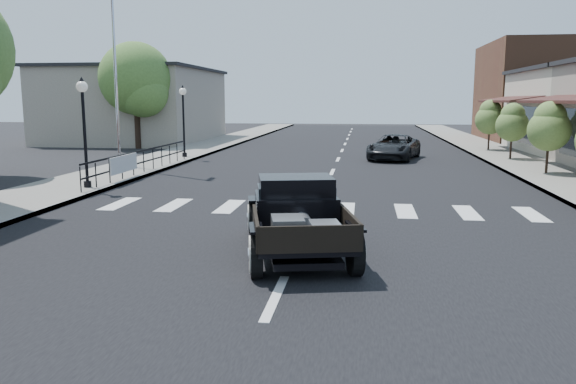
# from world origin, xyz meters

# --- Properties ---
(ground) EXTENTS (120.00, 120.00, 0.00)m
(ground) POSITION_xyz_m (0.00, 0.00, 0.00)
(ground) COLOR black
(ground) RESTS_ON ground
(road) EXTENTS (14.00, 80.00, 0.02)m
(road) POSITION_xyz_m (0.00, 15.00, 0.01)
(road) COLOR black
(road) RESTS_ON ground
(road_markings) EXTENTS (12.00, 60.00, 0.06)m
(road_markings) POSITION_xyz_m (0.00, 10.00, 0.00)
(road_markings) COLOR silver
(road_markings) RESTS_ON ground
(sidewalk_left) EXTENTS (3.00, 80.00, 0.15)m
(sidewalk_left) POSITION_xyz_m (-8.50, 15.00, 0.07)
(sidewalk_left) COLOR gray
(sidewalk_left) RESTS_ON ground
(sidewalk_right) EXTENTS (3.00, 80.00, 0.15)m
(sidewalk_right) POSITION_xyz_m (8.50, 15.00, 0.07)
(sidewalk_right) COLOR gray
(sidewalk_right) RESTS_ON ground
(low_building_left) EXTENTS (10.00, 12.00, 5.00)m
(low_building_left) POSITION_xyz_m (-15.00, 28.00, 2.50)
(low_building_left) COLOR #ADA491
(low_building_left) RESTS_ON ground
(far_building_right) EXTENTS (11.00, 10.00, 7.00)m
(far_building_right) POSITION_xyz_m (15.50, 32.00, 3.50)
(far_building_right) COLOR brown
(far_building_right) RESTS_ON ground
(railing) EXTENTS (0.08, 10.00, 1.00)m
(railing) POSITION_xyz_m (-7.30, 10.00, 0.65)
(railing) COLOR black
(railing) RESTS_ON sidewalk_left
(banner) EXTENTS (0.04, 2.20, 0.60)m
(banner) POSITION_xyz_m (-7.22, 8.00, 0.45)
(banner) COLOR silver
(banner) RESTS_ON sidewalk_left
(lamp_post_b) EXTENTS (0.36, 0.36, 3.52)m
(lamp_post_b) POSITION_xyz_m (-7.60, 6.00, 1.91)
(lamp_post_b) COLOR black
(lamp_post_b) RESTS_ON sidewalk_left
(lamp_post_c) EXTENTS (0.36, 0.36, 3.52)m
(lamp_post_c) POSITION_xyz_m (-7.60, 16.00, 1.91)
(lamp_post_c) COLOR black
(lamp_post_c) RESTS_ON sidewalk_left
(flagpole) EXTENTS (0.12, 0.12, 11.87)m
(flagpole) POSITION_xyz_m (-9.20, 12.00, 6.08)
(flagpole) COLOR silver
(flagpole) RESTS_ON sidewalk_left
(big_tree_far) EXTENTS (4.37, 4.37, 6.42)m
(big_tree_far) POSITION_xyz_m (-12.50, 22.00, 3.21)
(big_tree_far) COLOR #486D2F
(big_tree_far) RESTS_ON ground
(small_tree_c) EXTENTS (1.59, 1.59, 2.66)m
(small_tree_c) POSITION_xyz_m (8.30, 11.79, 1.48)
(small_tree_c) COLOR #557234
(small_tree_c) RESTS_ON sidewalk_right
(small_tree_d) EXTENTS (1.54, 1.54, 2.56)m
(small_tree_d) POSITION_xyz_m (8.30, 17.30, 1.43)
(small_tree_d) COLOR #557234
(small_tree_d) RESTS_ON sidewalk_right
(small_tree_e) EXTENTS (1.63, 1.63, 2.71)m
(small_tree_e) POSITION_xyz_m (8.30, 22.24, 1.51)
(small_tree_e) COLOR #557234
(small_tree_e) RESTS_ON sidewalk_right
(hotrod_pickup) EXTENTS (2.96, 4.71, 1.51)m
(hotrod_pickup) POSITION_xyz_m (0.01, -0.41, 0.76)
(hotrod_pickup) COLOR black
(hotrod_pickup) RESTS_ON ground
(second_car) EXTENTS (3.07, 4.80, 1.23)m
(second_car) POSITION_xyz_m (2.76, 17.45, 0.62)
(second_car) COLOR black
(second_car) RESTS_ON ground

